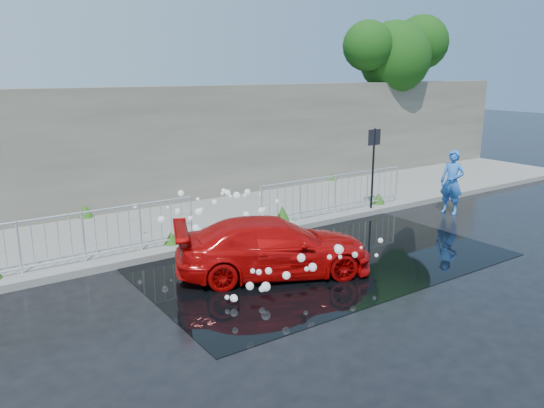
{
  "coord_description": "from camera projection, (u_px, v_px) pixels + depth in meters",
  "views": [
    {
      "loc": [
        -6.76,
        -7.68,
        4.11
      ],
      "look_at": [
        0.19,
        2.43,
        1.0
      ],
      "focal_mm": 35.0,
      "sensor_mm": 36.0,
      "label": 1
    }
  ],
  "objects": [
    {
      "name": "railing_left",
      "position": [
        83.0,
        235.0,
        11.15
      ],
      "size": [
        5.05,
        0.05,
        1.1
      ],
      "color": "silver",
      "rests_on": "pavement"
    },
    {
      "name": "person",
      "position": [
        452.0,
        182.0,
        15.43
      ],
      "size": [
        0.59,
        0.77,
        1.88
      ],
      "primitive_type": "imported",
      "rotation": [
        0.0,
        0.0,
        -1.34
      ],
      "color": "blue",
      "rests_on": "ground"
    },
    {
      "name": "sign_post",
      "position": [
        374.0,
        156.0,
        15.21
      ],
      "size": [
        0.45,
        0.06,
        2.5
      ],
      "color": "black",
      "rests_on": "ground"
    },
    {
      "name": "water_spray",
      "position": [
        244.0,
        230.0,
        11.54
      ],
      "size": [
        3.53,
        5.84,
        1.12
      ],
      "color": "white",
      "rests_on": "ground"
    },
    {
      "name": "puddle",
      "position": [
        319.0,
        258.0,
        11.93
      ],
      "size": [
        8.0,
        5.0,
        0.01
      ],
      "primitive_type": "cube",
      "color": "black",
      "rests_on": "ground"
    },
    {
      "name": "railing_right",
      "position": [
        335.0,
        193.0,
        15.0
      ],
      "size": [
        5.05,
        0.05,
        1.1
      ],
      "color": "silver",
      "rests_on": "pavement"
    },
    {
      "name": "tree",
      "position": [
        398.0,
        52.0,
        20.9
      ],
      "size": [
        5.05,
        2.83,
        6.3
      ],
      "color": "#332114",
      "rests_on": "ground"
    },
    {
      "name": "curb",
      "position": [
        253.0,
        236.0,
        13.23
      ],
      "size": [
        30.0,
        0.25,
        0.16
      ],
      "primitive_type": "cube",
      "color": "slate",
      "rests_on": "ground"
    },
    {
      "name": "retaining_wall",
      "position": [
        178.0,
        145.0,
        16.14
      ],
      "size": [
        30.0,
        0.6,
        3.5
      ],
      "primitive_type": "cube",
      "color": "#575549",
      "rests_on": "pavement"
    },
    {
      "name": "weeds",
      "position": [
        217.0,
        215.0,
        14.18
      ],
      "size": [
        12.17,
        3.93,
        0.46
      ],
      "color": "#1C4713",
      "rests_on": "pavement"
    },
    {
      "name": "red_car",
      "position": [
        274.0,
        247.0,
        10.88
      ],
      "size": [
        4.35,
        3.07,
        1.17
      ],
      "primitive_type": "imported",
      "rotation": [
        0.0,
        0.0,
        1.18
      ],
      "color": "#B20707",
      "rests_on": "ground"
    },
    {
      "name": "pavement",
      "position": [
        214.0,
        218.0,
        14.83
      ],
      "size": [
        30.0,
        4.0,
        0.15
      ],
      "primitive_type": "cube",
      "color": "slate",
      "rests_on": "ground"
    },
    {
      "name": "ground",
      "position": [
        331.0,
        277.0,
        10.85
      ],
      "size": [
        90.0,
        90.0,
        0.0
      ],
      "primitive_type": "plane",
      "color": "black",
      "rests_on": "ground"
    }
  ]
}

